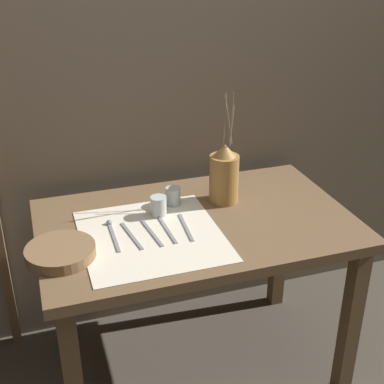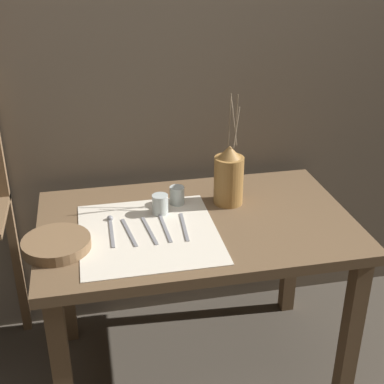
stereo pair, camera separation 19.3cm
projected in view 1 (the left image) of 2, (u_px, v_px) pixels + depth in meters
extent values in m
plane|color=#473F35|center=(196.00, 366.00, 2.31)|extent=(12.00, 12.00, 0.00)
cube|color=brown|center=(160.00, 64.00, 2.18)|extent=(7.00, 0.06, 2.40)
cube|color=brown|center=(196.00, 225.00, 2.00)|extent=(1.17, 0.73, 0.04)
cube|color=brown|center=(350.00, 323.00, 2.05)|extent=(0.06, 0.06, 0.68)
cube|color=brown|center=(57.00, 284.00, 2.27)|extent=(0.06, 0.06, 0.68)
cube|color=brown|center=(279.00, 243.00, 2.56)|extent=(0.06, 0.06, 0.68)
cube|color=beige|center=(151.00, 235.00, 1.89)|extent=(0.49, 0.51, 0.00)
cylinder|color=olive|center=(224.00, 179.00, 2.09)|extent=(0.12, 0.12, 0.19)
cone|color=olive|center=(225.00, 150.00, 2.04)|extent=(0.09, 0.09, 0.05)
cylinder|color=#847056|center=(228.00, 119.00, 2.00)|extent=(0.02, 0.04, 0.18)
cylinder|color=#847056|center=(232.00, 126.00, 1.99)|extent=(0.03, 0.04, 0.15)
cylinder|color=#847056|center=(225.00, 119.00, 1.97)|extent=(0.01, 0.03, 0.21)
cylinder|color=#847056|center=(231.00, 119.00, 1.98)|extent=(0.01, 0.04, 0.20)
cylinder|color=brown|center=(60.00, 252.00, 1.76)|extent=(0.23, 0.23, 0.04)
cylinder|color=#B7C1BC|center=(159.00, 206.00, 2.01)|extent=(0.06, 0.06, 0.08)
cylinder|color=#B7C1BC|center=(173.00, 196.00, 2.08)|extent=(0.06, 0.06, 0.07)
cube|color=gray|center=(114.00, 237.00, 1.87)|extent=(0.01, 0.20, 0.00)
sphere|color=gray|center=(109.00, 223.00, 1.96)|extent=(0.02, 0.02, 0.02)
cube|color=gray|center=(132.00, 236.00, 1.88)|extent=(0.04, 0.20, 0.00)
cube|color=gray|center=(152.00, 233.00, 1.90)|extent=(0.04, 0.20, 0.00)
cube|color=gray|center=(167.00, 230.00, 1.92)|extent=(0.02, 0.20, 0.00)
sphere|color=gray|center=(159.00, 216.00, 2.00)|extent=(0.02, 0.02, 0.02)
cube|color=gray|center=(186.00, 227.00, 1.94)|extent=(0.03, 0.20, 0.00)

